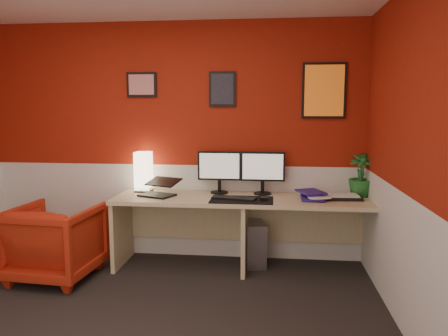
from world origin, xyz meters
The scene contains 23 objects.
ground centered at (0.00, 0.00, 0.00)m, with size 4.00×3.50×0.01m, color black.
wall_back centered at (0.00, 1.75, 1.25)m, with size 4.00×0.01×2.50m, color maroon.
wall_right centered at (2.00, 0.00, 1.25)m, with size 0.01×3.50×2.50m, color maroon.
wainscot_back centered at (0.00, 1.75, 0.50)m, with size 4.00×0.01×1.00m, color silver.
wainscot_right centered at (2.00, 0.00, 0.50)m, with size 0.01×3.50×1.00m, color silver.
desk centered at (0.79, 1.41, 0.36)m, with size 2.60×0.65×0.73m, color tan.
shoji_lamp centered at (-0.30, 1.60, 0.93)m, with size 0.16×0.16×0.40m, color #FFE5B2.
laptop centered at (-0.10, 1.38, 0.84)m, with size 0.33×0.23×0.22m, color black.
monitor_left centered at (0.51, 1.60, 1.02)m, with size 0.45×0.06×0.58m, color black.
monitor_right centered at (0.95, 1.59, 1.02)m, with size 0.45×0.06×0.58m, color black.
desk_mat centered at (0.76, 1.28, 0.73)m, with size 0.60×0.38×0.01m, color black.
keyboard centered at (0.69, 1.30, 0.74)m, with size 0.42×0.14×0.02m, color black.
mouse centered at (0.97, 1.28, 0.75)m, with size 0.06×0.10×0.03m, color black.
book_bottom centered at (1.33, 1.39, 0.74)m, with size 0.22×0.29×0.03m, color navy.
book_middle centered at (1.38, 1.39, 0.77)m, with size 0.21×0.29×0.02m, color silver.
book_top centered at (1.32, 1.38, 0.79)m, with size 0.22×0.29×0.03m, color navy.
zen_tray centered at (1.73, 1.45, 0.74)m, with size 0.35×0.25×0.03m, color black.
potted_plant centered at (1.93, 1.59, 0.94)m, with size 0.24×0.24×0.43m, color #19591E.
pc_tower centered at (0.87, 1.58, 0.23)m, with size 0.20×0.45×0.45m, color #99999E.
armchair centered at (-0.99, 0.98, 0.35)m, with size 0.75×0.77×0.70m, color red.
art_left centered at (-0.33, 1.74, 1.85)m, with size 0.32×0.02×0.26m, color red.
art_center centered at (0.52, 1.74, 1.80)m, with size 0.28×0.02×0.36m, color black.
art_right centered at (1.56, 1.74, 1.78)m, with size 0.44×0.02×0.56m, color orange.
Camera 1 is at (1.05, -2.81, 1.61)m, focal length 34.96 mm.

